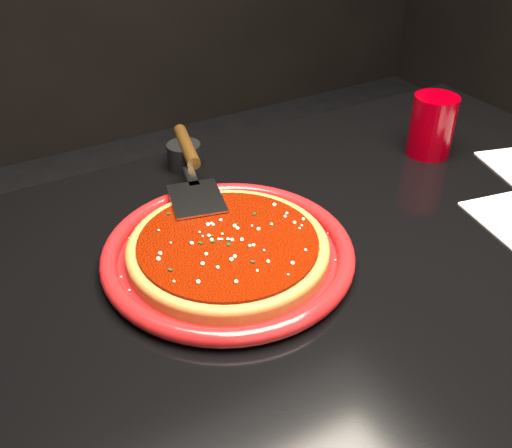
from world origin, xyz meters
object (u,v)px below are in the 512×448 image
at_px(pizza_server, 192,168).
at_px(cup, 432,126).
at_px(plate, 228,252).
at_px(table, 316,430).
at_px(ramekin, 184,156).

distance_m(pizza_server, cup, 0.43).
xyz_separation_m(plate, pizza_server, (0.03, 0.19, 0.03)).
bearing_deg(cup, pizza_server, 167.82).
bearing_deg(cup, table, -153.29).
height_order(table, cup, cup).
xyz_separation_m(table, ramekin, (-0.07, 0.33, 0.40)).
bearing_deg(plate, cup, 11.99).
height_order(table, pizza_server, pizza_server).
bearing_deg(cup, ramekin, 157.12).
bearing_deg(ramekin, pizza_server, -103.98).
bearing_deg(table, ramekin, 101.51).
bearing_deg(table, cup, 26.71).
bearing_deg(ramekin, plate, -101.52).
xyz_separation_m(table, cup, (0.33, 0.17, 0.43)).
relative_size(table, ramekin, 21.00).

